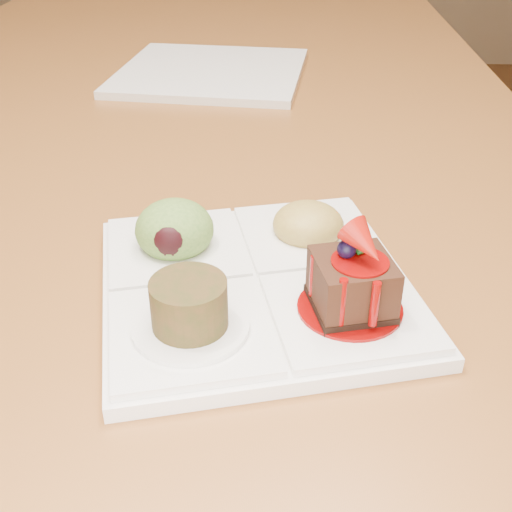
{
  "coord_description": "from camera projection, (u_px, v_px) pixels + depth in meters",
  "views": [
    {
      "loc": [
        0.17,
        -0.86,
        1.05
      ],
      "look_at": [
        0.15,
        -0.45,
        0.79
      ],
      "focal_mm": 45.0,
      "sensor_mm": 36.0,
      "label": 1
    }
  ],
  "objects": [
    {
      "name": "sampler_plate",
      "position": [
        253.0,
        271.0,
        0.51
      ],
      "size": [
        0.29,
        0.29,
        0.09
      ],
      "rotation": [
        0.0,
        0.0,
        0.24
      ],
      "color": "white",
      "rests_on": "dining_table"
    },
    {
      "name": "ground",
      "position": [
        194.0,
        466.0,
        1.3
      ],
      "size": [
        6.0,
        6.0,
        0.0
      ],
      "primitive_type": "plane",
      "color": "#593319"
    },
    {
      "name": "second_plate",
      "position": [
        211.0,
        72.0,
        1.01
      ],
      "size": [
        0.31,
        0.31,
        0.01
      ],
      "primitive_type": "cube",
      "rotation": [
        0.0,
        0.0,
        -0.1
      ],
      "color": "white",
      "rests_on": "dining_table"
    },
    {
      "name": "dining_table",
      "position": [
        170.0,
        150.0,
        0.93
      ],
      "size": [
        1.0,
        1.8,
        0.75
      ],
      "color": "brown",
      "rests_on": "ground"
    }
  ]
}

